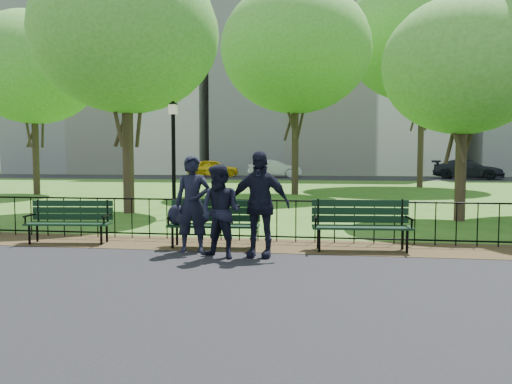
# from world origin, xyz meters

# --- Properties ---
(ground) EXTENTS (120.00, 120.00, 0.00)m
(ground) POSITION_xyz_m (0.00, 0.00, 0.00)
(ground) COLOR #315A17
(asphalt_path) EXTENTS (60.00, 9.20, 0.01)m
(asphalt_path) POSITION_xyz_m (0.00, -3.40, 0.01)
(asphalt_path) COLOR black
(asphalt_path) RESTS_ON ground
(dirt_strip) EXTENTS (60.00, 1.60, 0.01)m
(dirt_strip) POSITION_xyz_m (0.00, 1.50, 0.01)
(dirt_strip) COLOR #342515
(dirt_strip) RESTS_ON ground
(far_street) EXTENTS (70.00, 9.00, 0.01)m
(far_street) POSITION_xyz_m (0.00, 35.00, 0.01)
(far_street) COLOR black
(far_street) RESTS_ON ground
(iron_fence) EXTENTS (24.06, 0.06, 1.00)m
(iron_fence) POSITION_xyz_m (0.00, 2.00, 0.50)
(iron_fence) COLOR black
(iron_fence) RESTS_ON ground
(apartment_west) EXTENTS (22.00, 15.00, 26.00)m
(apartment_west) POSITION_xyz_m (-22.00, 48.00, 13.00)
(apartment_west) COLOR beige
(apartment_west) RESTS_ON ground
(apartment_mid) EXTENTS (24.00, 15.00, 30.00)m
(apartment_mid) POSITION_xyz_m (2.00, 48.00, 15.00)
(apartment_mid) COLOR silver
(apartment_mid) RESTS_ON ground
(park_bench_main) EXTENTS (1.82, 0.67, 1.02)m
(park_bench_main) POSITION_xyz_m (-0.40, 1.14, 0.61)
(park_bench_main) COLOR black
(park_bench_main) RESTS_ON ground
(park_bench_left_a) EXTENTS (1.75, 0.72, 0.96)m
(park_bench_left_a) POSITION_xyz_m (-3.22, 1.23, 0.55)
(park_bench_left_a) COLOR black
(park_bench_left_a) RESTS_ON ground
(park_bench_right_a) EXTENTS (1.90, 0.72, 1.05)m
(park_bench_right_a) POSITION_xyz_m (2.69, 1.30, 0.60)
(park_bench_right_a) COLOR black
(park_bench_right_a) RESTS_ON ground
(lamppost) EXTENTS (0.31, 0.31, 3.41)m
(lamppost) POSITION_xyz_m (-2.40, 5.60, 1.86)
(lamppost) COLOR black
(lamppost) RESTS_ON ground
(tree_near_w) EXTENTS (5.83, 5.83, 8.13)m
(tree_near_w) POSITION_xyz_m (-4.29, 6.81, 5.64)
(tree_near_w) COLOR #2D2116
(tree_near_w) RESTS_ON ground
(tree_near_e) EXTENTS (4.45, 4.45, 6.21)m
(tree_near_e) POSITION_xyz_m (5.70, 6.29, 4.30)
(tree_near_e) COLOR #2D2116
(tree_near_e) RESTS_ON ground
(tree_mid_w) EXTENTS (6.20, 6.20, 8.64)m
(tree_mid_w) POSITION_xyz_m (-11.88, 13.75, 6.00)
(tree_mid_w) COLOR #2D2116
(tree_mid_w) RESTS_ON ground
(tree_far_c) EXTENTS (7.10, 7.10, 9.89)m
(tree_far_c) POSITION_xyz_m (0.41, 15.57, 6.87)
(tree_far_c) COLOR #2D2116
(tree_far_c) RESTS_ON ground
(tree_far_e) EXTENTS (9.15, 9.15, 12.75)m
(tree_far_e) POSITION_xyz_m (7.36, 22.40, 8.85)
(tree_far_e) COLOR #2D2116
(tree_far_e) RESTS_ON ground
(person_left) EXTENTS (0.71, 0.51, 1.81)m
(person_left) POSITION_xyz_m (-0.45, 0.68, 0.92)
(person_left) COLOR black
(person_left) RESTS_ON asphalt_path
(person_mid) EXTENTS (0.90, 0.68, 1.65)m
(person_mid) POSITION_xyz_m (0.20, 0.15, 0.84)
(person_mid) COLOR black
(person_mid) RESTS_ON asphalt_path
(person_right) EXTENTS (1.15, 0.57, 1.89)m
(person_right) POSITION_xyz_m (0.85, 0.38, 0.96)
(person_right) COLOR black
(person_right) RESTS_ON asphalt_path
(taxi) EXTENTS (4.97, 3.37, 1.57)m
(taxi) POSITION_xyz_m (-8.39, 35.50, 0.80)
(taxi) COLOR yellow
(taxi) RESTS_ON far_street
(sedan_silver) EXTENTS (4.91, 2.42, 1.55)m
(sedan_silver) POSITION_xyz_m (-2.81, 35.25, 0.79)
(sedan_silver) COLOR #ABADB3
(sedan_silver) RESTS_ON far_street
(sedan_dark) EXTENTS (5.89, 4.21, 1.58)m
(sedan_dark) POSITION_xyz_m (13.22, 34.50, 0.80)
(sedan_dark) COLOR black
(sedan_dark) RESTS_ON far_street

